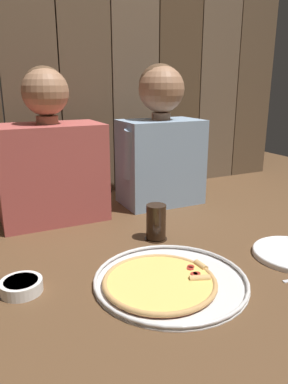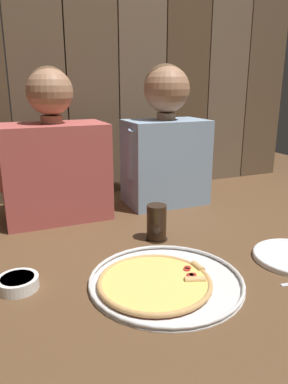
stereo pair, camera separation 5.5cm
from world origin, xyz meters
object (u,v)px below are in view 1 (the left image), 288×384
Objects in this scene: pizza_tray at (167,280)px; diner_left at (50,157)px; diner_right at (161,140)px; drinking_glass at (156,222)px; dipping_bowl at (21,286)px.

pizza_tray is 0.72× the size of diner_left.
pizza_tray is 0.70× the size of diner_right.
dipping_bowl is (-0.47, -0.15, -0.04)m from drinking_glass.
drinking_glass is at bearing -120.14° from diner_right.
pizza_tray is at bearing -116.77° from diner_right.
diner_right is at bearing 63.23° from pizza_tray.
diner_left is 0.48m from diner_right.
drinking_glass is 1.15× the size of dipping_bowl.
drinking_glass is at bearing 67.97° from pizza_tray.
dipping_bowl reaches higher than pizza_tray.
diner_left is at bearing -179.92° from diner_right.
diner_left is 0.97× the size of diner_right.
dipping_bowl is at bearing -162.67° from drinking_glass.
diner_right reaches higher than drinking_glass.
diner_right reaches higher than dipping_bowl.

